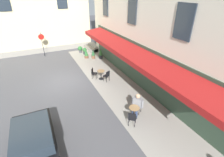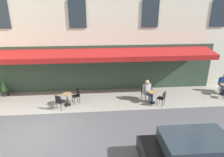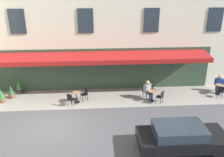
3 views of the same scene
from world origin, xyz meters
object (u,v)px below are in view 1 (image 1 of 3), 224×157
object	(u,v)px
cafe_chair_black_facing_street	(138,104)
potted_plant_mid_terrace	(101,54)
potted_plant_entrance_left	(86,54)
potted_plant_under_sign	(80,49)
cafe_table_mid_terrace	(134,111)
seated_patron_in_grey	(137,104)
parked_car_black	(34,143)
cafe_chair_black_kerbside	(93,72)
cafe_chair_black_corner_right	(132,118)
potted_plant_by_steps	(85,51)
cafe_table_streetside	(101,74)
potted_plant_entrance_right	(93,54)
no_parking_sign	(42,40)
cafe_chair_black_under_awning	(107,75)

from	to	relation	value
cafe_chair_black_facing_street	potted_plant_mid_terrace	distance (m)	9.29
potted_plant_entrance_left	potted_plant_under_sign	size ratio (longest dim) A/B	1.26
cafe_table_mid_terrace	seated_patron_in_grey	bearing A→B (deg)	-54.25
potted_plant_entrance_left	potted_plant_mid_terrace	xyz separation A→B (m)	(-0.78, -1.34, 0.03)
seated_patron_in_grey	parked_car_black	xyz separation A→B (m)	(-0.42, 5.56, -0.01)
cafe_chair_black_kerbside	potted_plant_mid_terrace	world-z (taller)	potted_plant_mid_terrace
parked_car_black	cafe_chair_black_corner_right	bearing A→B (deg)	-93.54
cafe_chair_black_facing_street	potted_plant_by_steps	xyz separation A→B (m)	(11.15, -0.20, -0.12)
cafe_table_streetside	potted_plant_by_steps	bearing A→B (deg)	-5.32
potted_plant_entrance_right	potted_plant_mid_terrace	bearing A→B (deg)	-114.73
cafe_chair_black_corner_right	potted_plant_mid_terrace	size ratio (longest dim) A/B	0.87
cafe_table_streetside	no_parking_sign	bearing A→B (deg)	25.34
cafe_table_mid_terrace	potted_plant_entrance_right	world-z (taller)	potted_plant_entrance_right
no_parking_sign	potted_plant_entrance_left	size ratio (longest dim) A/B	2.64
cafe_chair_black_under_awning	potted_plant_entrance_right	xyz separation A→B (m)	(5.25, -0.73, -0.08)
cafe_chair_black_corner_right	parked_car_black	xyz separation A→B (m)	(0.30, 4.81, 0.16)
cafe_chair_black_corner_right	potted_plant_entrance_left	bearing A→B (deg)	-4.92
cafe_chair_black_under_awning	potted_plant_entrance_right	distance (m)	5.30
seated_patron_in_grey	potted_plant_under_sign	xyz separation A→B (m)	(12.01, -0.06, -0.27)
cafe_table_streetside	potted_plant_under_sign	world-z (taller)	potted_plant_under_sign
cafe_table_streetside	potted_plant_under_sign	xyz separation A→B (m)	(7.04, -0.27, -0.04)
potted_plant_mid_terrace	potted_plant_entrance_right	bearing A→B (deg)	65.27
cafe_chair_black_corner_right	potted_plant_by_steps	distance (m)	12.05
cafe_chair_black_facing_street	potted_plant_entrance_right	xyz separation A→B (m)	(9.53, -0.62, -0.08)
no_parking_sign	potted_plant_mid_terrace	bearing A→B (deg)	-121.46
cafe_chair_black_under_awning	cafe_table_streetside	bearing A→B (deg)	26.44
cafe_chair_black_corner_right	seated_patron_in_grey	xyz separation A→B (m)	(0.72, -0.75, 0.18)
seated_patron_in_grey	no_parking_sign	bearing A→B (deg)	16.89
potted_plant_mid_terrace	cafe_chair_black_corner_right	bearing A→B (deg)	167.23
potted_plant_entrance_right	potted_plant_entrance_left	bearing A→B (deg)	54.24
cafe_chair_black_kerbside	no_parking_sign	xyz separation A→B (m)	(7.27, 3.09, 1.25)
cafe_chair_black_corner_right	potted_plant_by_steps	xyz separation A→B (m)	(11.99, -1.13, -0.12)
cafe_chair_black_corner_right	cafe_chair_black_kerbside	bearing A→B (deg)	-0.16
potted_plant_entrance_right	potted_plant_mid_terrace	size ratio (longest dim) A/B	0.92
potted_plant_entrance_right	potted_plant_mid_terrace	distance (m)	0.80
cafe_chair_black_corner_right	potted_plant_mid_terrace	bearing A→B (deg)	-12.77
cafe_chair_black_facing_street	cafe_chair_black_under_awning	size ratio (longest dim) A/B	1.00
potted_plant_entrance_left	parked_car_black	distance (m)	11.99
no_parking_sign	potted_plant_entrance_right	bearing A→B (deg)	-122.43
cafe_table_mid_terrace	parked_car_black	xyz separation A→B (m)	(-0.18, 5.22, 0.22)
no_parking_sign	potted_plant_by_steps	size ratio (longest dim) A/B	3.42
cafe_table_streetside	parked_car_black	distance (m)	7.60
cafe_table_mid_terrace	no_parking_sign	bearing A→B (deg)	15.20
potted_plant_by_steps	parked_car_black	size ratio (longest dim) A/B	0.18
no_parking_sign	potted_plant_mid_terrace	distance (m)	6.40
cafe_chair_black_facing_street	cafe_chair_black_under_awning	world-z (taller)	same
no_parking_sign	potted_plant_entrance_left	xyz separation A→B (m)	(-2.49, -4.00, -1.31)
cafe_chair_black_under_awning	parked_car_black	distance (m)	7.42
potted_plant_by_steps	cafe_chair_black_corner_right	bearing A→B (deg)	174.64
cafe_chair_black_kerbside	potted_plant_entrance_left	bearing A→B (deg)	-10.85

